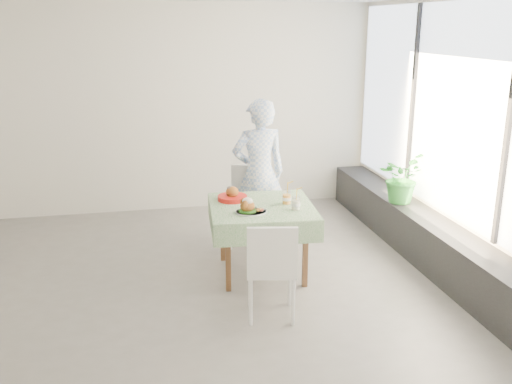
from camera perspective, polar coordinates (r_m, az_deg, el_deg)
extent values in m
plane|color=slate|center=(5.86, -8.53, -9.18)|extent=(6.00, 6.00, 0.00)
cube|color=silver|center=(7.86, -10.18, 8.06)|extent=(6.00, 0.02, 2.80)
cube|color=silver|center=(3.01, -6.48, -5.49)|extent=(6.00, 0.02, 2.80)
cube|color=silver|center=(6.30, 19.34, 5.33)|extent=(0.02, 5.00, 2.80)
cube|color=#D1E0F9|center=(6.24, 19.32, 7.57)|extent=(0.01, 4.80, 2.18)
cube|color=black|center=(6.51, 16.87, -4.67)|extent=(0.40, 4.80, 0.50)
cube|color=brown|center=(5.81, 0.59, -1.66)|extent=(0.97, 0.97, 0.04)
cube|color=beige|center=(5.80, 0.59, -1.41)|extent=(1.12, 1.12, 0.01)
cube|color=white|center=(6.66, -0.82, -1.48)|extent=(0.54, 0.54, 0.04)
cube|color=white|center=(6.78, -0.66, 0.93)|extent=(0.43, 0.17, 0.43)
cube|color=white|center=(5.06, 1.52, -7.58)|extent=(0.50, 0.50, 0.04)
cube|color=white|center=(4.79, 1.65, -5.97)|extent=(0.43, 0.12, 0.43)
imported|color=#90B0E6|center=(6.56, 0.30, 1.86)|extent=(0.66, 0.46, 1.73)
cylinder|color=white|center=(5.57, -0.50, -2.02)|extent=(0.31, 0.31, 0.02)
cylinder|color=#1B5214|center=(5.56, -0.86, -1.90)|extent=(0.17, 0.17, 0.02)
ellipsoid|color=#935723|center=(5.54, -0.86, -1.42)|extent=(0.14, 0.13, 0.11)
ellipsoid|color=white|center=(5.53, -0.86, -0.93)|extent=(0.10, 0.10, 0.07)
cylinder|color=#AD2810|center=(5.57, 0.49, -1.78)|extent=(0.05, 0.05, 0.03)
cylinder|color=white|center=(5.84, 3.09, -0.57)|extent=(0.09, 0.09, 0.13)
cylinder|color=orange|center=(5.84, 3.09, -0.71)|extent=(0.08, 0.08, 0.10)
cylinder|color=white|center=(5.82, 3.10, 0.08)|extent=(0.10, 0.10, 0.01)
cylinder|color=yellow|center=(5.81, 3.17, 0.53)|extent=(0.01, 0.03, 0.18)
cylinder|color=white|center=(5.66, 4.01, -1.16)|extent=(0.09, 0.09, 0.13)
cylinder|color=#EEEFC8|center=(5.67, 4.01, -1.30)|extent=(0.08, 0.08, 0.09)
cylinder|color=white|center=(5.64, 4.02, -0.52)|extent=(0.09, 0.09, 0.01)
cylinder|color=yellow|center=(5.63, 4.09, -0.07)|extent=(0.01, 0.03, 0.17)
cylinder|color=red|center=(5.97, -2.38, -0.59)|extent=(0.31, 0.31, 0.05)
cylinder|color=white|center=(5.97, -2.39, -0.47)|extent=(0.26, 0.26, 0.02)
ellipsoid|color=#935723|center=(5.95, -2.39, 0.00)|extent=(0.14, 0.13, 0.12)
imported|color=#2B822F|center=(6.86, 14.31, 1.46)|extent=(0.71, 0.71, 0.60)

